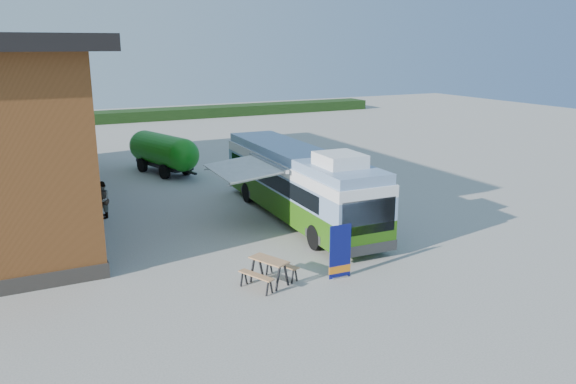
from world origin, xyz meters
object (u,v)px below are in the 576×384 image
bus (298,181)px  banner (340,256)px  person_a (99,196)px  slurry_tanker (163,151)px  person_b (102,200)px  picnic_table (269,266)px

bus → banner: bus is taller
banner → person_a: 11.80m
person_a → slurry_tanker: size_ratio=0.29×
person_a → bus: bearing=-80.3°
person_b → slurry_tanker: bearing=153.6°
bus → person_a: bus is taller
bus → person_b: size_ratio=7.02×
picnic_table → slurry_tanker: slurry_tanker is taller
slurry_tanker → banner: bearing=-103.0°
bus → picnic_table: bus is taller
banner → picnic_table: size_ratio=0.97×
bus → person_b: 8.38m
person_a → slurry_tanker: slurry_tanker is taller
person_a → person_b: person_a is taller
bus → person_b: (-7.44, 3.77, -0.84)m
picnic_table → slurry_tanker: (1.00, 16.68, 0.70)m
person_b → banner: bearing=35.2°
person_a → person_b: bearing=-129.7°
banner → picnic_table: bearing=167.9°
banner → slurry_tanker: slurry_tanker is taller
bus → slurry_tanker: 11.47m
banner → bus: bearing=76.4°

